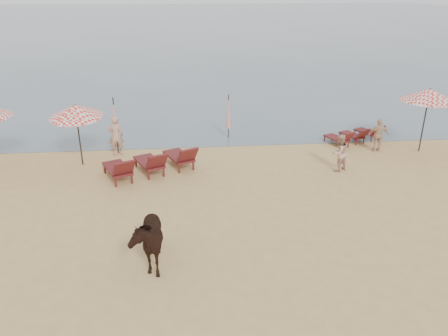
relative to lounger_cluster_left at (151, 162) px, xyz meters
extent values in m
plane|color=tan|center=(2.60, -7.23, -0.50)|extent=(120.00, 120.00, 0.00)
cube|color=#51606B|center=(2.60, 72.77, -0.50)|extent=(160.00, 140.00, 0.06)
cube|color=#5B151D|center=(-1.26, -0.29, -0.10)|extent=(1.35, 1.77, 0.09)
cube|color=#5B151D|center=(-0.90, -1.07, 0.22)|extent=(0.90, 0.79, 0.70)
cube|color=#5B151D|center=(-0.11, 0.24, -0.10)|extent=(1.35, 1.77, 0.09)
cube|color=#5B151D|center=(0.25, -0.54, 0.22)|extent=(0.90, 0.79, 0.70)
cube|color=#5B151D|center=(1.04, 0.76, -0.10)|extent=(1.35, 1.77, 0.09)
cube|color=#5B151D|center=(1.40, -0.02, 0.22)|extent=(0.90, 0.79, 0.70)
cube|color=#5B151D|center=(8.22, 2.60, -0.20)|extent=(1.00, 1.33, 0.07)
cube|color=#5B151D|center=(8.48, 2.01, 0.04)|extent=(0.67, 0.59, 0.53)
cube|color=#5B151D|center=(9.08, 2.98, -0.20)|extent=(1.00, 1.33, 0.07)
cube|color=#5B151D|center=(9.34, 2.39, 0.04)|extent=(0.67, 0.59, 0.53)
cube|color=#5B151D|center=(9.95, 3.36, -0.20)|extent=(1.00, 1.33, 0.07)
cube|color=#5B151D|center=(10.21, 2.77, 0.04)|extent=(0.67, 0.59, 0.53)
cylinder|color=black|center=(-2.88, 1.22, 0.66)|extent=(0.05, 0.05, 2.31)
cone|color=red|center=(-2.88, 1.22, 1.76)|extent=(2.04, 2.08, 0.69)
sphere|color=black|center=(-2.88, 1.22, 1.97)|extent=(0.09, 0.09, 0.09)
cylinder|color=black|center=(11.58, 1.45, 0.79)|extent=(0.06, 0.06, 2.58)
cone|color=red|center=(11.58, 1.45, 2.02)|extent=(2.29, 2.29, 0.52)
sphere|color=black|center=(11.58, 1.45, 2.25)|extent=(0.09, 0.09, 0.09)
cylinder|color=black|center=(-1.60, 2.39, 0.74)|extent=(0.05, 0.05, 2.47)
cone|color=red|center=(-1.60, 2.39, 1.03)|extent=(0.30, 0.30, 1.85)
cylinder|color=black|center=(3.38, 3.94, 0.56)|extent=(0.05, 0.05, 2.11)
cone|color=red|center=(3.38, 3.94, 0.81)|extent=(0.26, 0.26, 1.58)
imported|color=black|center=(0.24, -5.92, 0.31)|extent=(1.09, 2.00, 1.62)
imported|color=tan|center=(-1.61, 2.26, 0.36)|extent=(0.68, 0.51, 1.71)
imported|color=tan|center=(7.29, -0.32, 0.25)|extent=(0.91, 0.85, 1.50)
imported|color=tan|center=(9.71, 1.62, 0.24)|extent=(0.90, 0.46, 1.47)
camera|label=1|loc=(1.37, -15.70, 6.38)|focal=35.00mm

